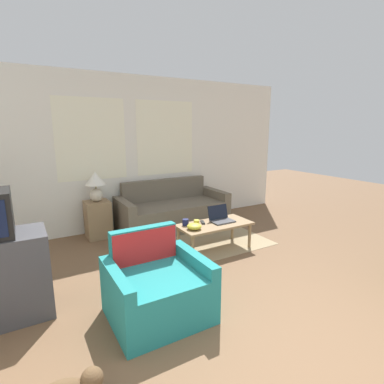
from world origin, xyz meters
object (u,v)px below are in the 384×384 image
Objects in this scene: cup_navy at (186,222)px; armchair at (156,289)px; laptop at (221,218)px; couch at (172,212)px; table_lamp at (96,184)px; coffee_table at (215,226)px; cup_yellow at (197,223)px; snack_bowl at (194,226)px; tv_remote at (203,222)px.

armchair is at bearing -129.87° from cup_navy.
laptop is (1.49, 1.04, 0.19)m from armchair.
table_lamp is (-1.25, 0.14, 0.61)m from couch.
coffee_table is 0.17m from laptop.
coffee_table is 13.38× the size of cup_yellow.
armchair is 1.49m from cup_navy.
cup_yellow is at bearing 166.94° from coffee_table.
table_lamp is at bearing 134.16° from coffee_table.
armchair is 10.89× the size of cup_yellow.
coffee_table is 0.29m from cup_yellow.
laptop reaches higher than coffee_table.
cup_navy is (-0.54, 0.10, -0.01)m from laptop.
armchair is 1.82m from laptop.
couch reaches higher than cup_navy.
couch is at bearing -6.56° from table_lamp.
couch reaches higher than cup_yellow.
tv_remote is at bearing 34.84° from snack_bowl.
armchair is at bearing -135.66° from cup_yellow.
cup_navy is (0.95, 1.14, 0.18)m from armchair.
couch reaches higher than coffee_table.
cup_yellow is at bearing 177.27° from laptop.
cup_yellow is 0.16m from snack_bowl.
table_lamp is 2.02m from laptop.
couch is at bearing 73.35° from cup_navy.
cup_navy is 0.57× the size of tv_remote.
cup_yellow is 0.51× the size of tv_remote.
snack_bowl is (0.02, -0.20, -0.00)m from cup_navy.
laptop is at bearing 34.91° from armchair.
tv_remote is at bearing 19.39° from cup_yellow.
coffee_table is (1.35, 0.99, 0.09)m from armchair.
tv_remote is at bearing 166.46° from laptop.
coffee_table is 12.09× the size of cup_navy.
cup_navy is at bearing -52.78° from table_lamp.
cup_yellow is (0.13, -0.08, -0.01)m from cup_navy.
laptop is 4.15× the size of cup_yellow.
tv_remote is at bearing 141.10° from coffee_table.
armchair is 1.52m from cup_yellow.
cup_yellow is at bearing 44.34° from armchair.
couch is 12.18× the size of tv_remote.
snack_bowl is at bearing -168.73° from laptop.
tv_remote is (1.21, 1.10, 0.14)m from armchair.
couch is 4.00× the size of table_lamp.
cup_yellow is at bearing -99.38° from couch.
couch is 2.56m from armchair.
snack_bowl is (-0.38, -0.06, 0.08)m from coffee_table.
couch is 1.12m from tv_remote.
laptop is (0.21, -1.18, 0.18)m from couch.
coffee_table is 0.43m from cup_navy.
tv_remote is at bearing -93.06° from couch.
table_lamp is at bearing 127.22° from cup_navy.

